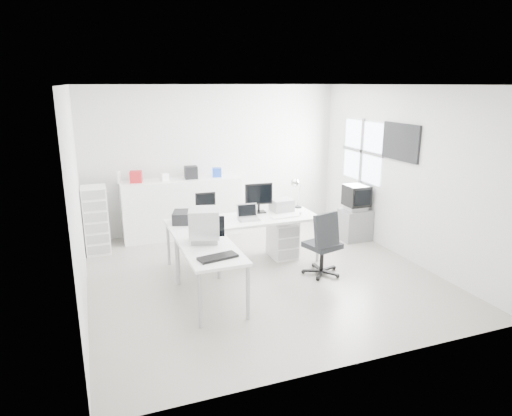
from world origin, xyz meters
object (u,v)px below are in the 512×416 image
object	(u,v)px
side_desk	(210,274)
drawer_pedestal	(282,239)
lcd_monitor_large	(259,198)
laser_printer	(282,205)
filing_cabinet	(96,220)
inkjet_printer	(189,217)
tv_cabinet	(355,225)
main_desk	(244,241)
crt_monitor	(204,227)
sideboard	(182,208)
crt_tv	(356,198)
office_chair	(322,242)
laptop	(249,213)
lcd_monitor_small	(206,206)

from	to	relation	value
side_desk	drawer_pedestal	world-z (taller)	side_desk
lcd_monitor_large	laser_printer	world-z (taller)	lcd_monitor_large
filing_cabinet	laser_printer	bearing A→B (deg)	-21.02
inkjet_printer	tv_cabinet	distance (m)	3.22
main_desk	crt_monitor	distance (m)	1.34
laser_printer	crt_monitor	distance (m)	1.93
drawer_pedestal	tv_cabinet	xyz separation A→B (m)	(1.61, 0.33, -0.01)
sideboard	laser_printer	bearing A→B (deg)	-46.91
crt_tv	main_desk	bearing A→B (deg)	-170.76
lcd_monitor_large	crt_monitor	world-z (taller)	lcd_monitor_large
main_desk	lcd_monitor_large	distance (m)	0.75
office_chair	filing_cabinet	size ratio (longest dim) A/B	0.89
drawer_pedestal	crt_tv	size ratio (longest dim) A/B	1.20
lcd_monitor_large	tv_cabinet	bearing A→B (deg)	7.21
tv_cabinet	drawer_pedestal	bearing A→B (deg)	-168.55
sideboard	tv_cabinet	bearing A→B (deg)	-24.37
laptop	filing_cabinet	bearing A→B (deg)	151.52
laptop	crt_monitor	world-z (taller)	crt_monitor
sideboard	inkjet_printer	bearing A→B (deg)	-97.18
lcd_monitor_large	inkjet_printer	bearing A→B (deg)	-169.33
crt_monitor	sideboard	distance (m)	2.60
lcd_monitor_small	side_desk	bearing A→B (deg)	-100.01
crt_monitor	crt_tv	bearing A→B (deg)	36.39
side_desk	inkjet_printer	world-z (taller)	inkjet_printer
side_desk	crt_monitor	bearing A→B (deg)	90.00
tv_cabinet	crt_tv	size ratio (longest dim) A/B	1.15
filing_cabinet	crt_monitor	bearing A→B (deg)	-58.60
lcd_monitor_large	drawer_pedestal	bearing A→B (deg)	-26.20
lcd_monitor_small	laptop	bearing A→B (deg)	-27.74
main_desk	laser_printer	world-z (taller)	laser_printer
lcd_monitor_large	laptop	size ratio (longest dim) A/B	1.38
lcd_monitor_large	crt_monitor	distance (m)	1.63
main_desk	filing_cabinet	distance (m)	2.58
inkjet_printer	laptop	size ratio (longest dim) A/B	1.39
main_desk	office_chair	distance (m)	1.28
laser_printer	main_desk	bearing A→B (deg)	-167.15
crt_tv	filing_cabinet	xyz separation A→B (m)	(-4.50, 0.98, -0.23)
side_desk	crt_monitor	world-z (taller)	crt_monitor
drawer_pedestal	laser_printer	world-z (taller)	laser_printer
laser_printer	crt_tv	world-z (taller)	crt_tv
office_chair	filing_cabinet	world-z (taller)	filing_cabinet
inkjet_printer	crt_tv	xyz separation A→B (m)	(3.16, 0.28, -0.04)
lcd_monitor_large	laptop	xyz separation A→B (m)	(-0.30, -0.35, -0.13)
main_desk	lcd_monitor_large	world-z (taller)	lcd_monitor_large
main_desk	lcd_monitor_large	xyz separation A→B (m)	(0.35, 0.25, 0.62)
crt_monitor	filing_cabinet	size ratio (longest dim) A/B	0.36
inkjet_printer	lcd_monitor_small	size ratio (longest dim) A/B	1.22
tv_cabinet	sideboard	distance (m)	3.25
drawer_pedestal	crt_monitor	xyz separation A→B (m)	(-1.55, -0.90, 0.66)
crt_monitor	tv_cabinet	distance (m)	3.45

